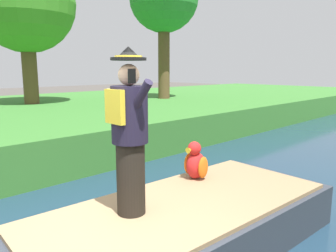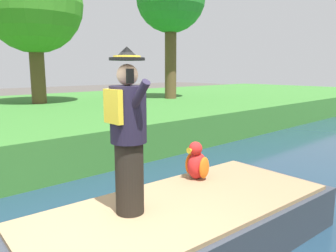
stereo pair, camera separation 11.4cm
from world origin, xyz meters
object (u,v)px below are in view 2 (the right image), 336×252
at_px(parrot_plush, 197,163).
at_px(person_pirate, 128,133).
at_px(boat, 184,226).
at_px(tree_tall, 33,4).

bearing_deg(parrot_plush, person_pirate, -78.86).
bearing_deg(boat, person_pirate, -108.07).
relative_size(boat, person_pirate, 2.32).
xyz_separation_m(boat, parrot_plush, (-0.49, 0.77, 0.55)).
xyz_separation_m(person_pirate, tree_tall, (-9.78, 2.81, 3.03)).
height_order(person_pirate, tree_tall, tree_tall).
bearing_deg(boat, tree_tall, 167.84).
distance_m(parrot_plush, tree_tall, 10.29).
xyz_separation_m(person_pirate, parrot_plush, (-0.28, 1.42, -0.68)).
height_order(parrot_plush, tree_tall, tree_tall).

